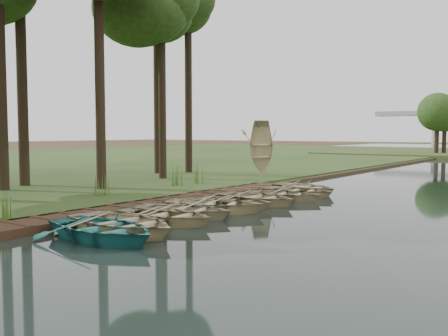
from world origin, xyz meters
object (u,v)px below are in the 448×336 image
Objects in this scene: boardwalk at (161,204)px; rowboat_0 at (103,226)px; rowboat_1 at (122,220)px; rowboat_2 at (166,213)px; stored_rowboat at (260,170)px.

boardwalk is 4.30× the size of rowboat_0.
boardwalk is at bearing 33.19° from rowboat_0.
rowboat_2 is (-0.11, 1.92, -0.05)m from rowboat_1.
boardwalk is at bearing -135.10° from stored_rowboat.
stored_rowboat is at bearing 23.15° from rowboat_0.
rowboat_2 is at bearing -44.28° from boardwalk.
rowboat_2 is 15.09m from stored_rowboat.
boardwalk is 5.98m from rowboat_0.
boardwalk is 4.82× the size of stored_rowboat.
stored_rowboat reaches higher than boardwalk.
rowboat_1 reaches higher than rowboat_0.
rowboat_0 is 17.79m from stored_rowboat.
rowboat_2 is (-0.32, 2.76, -0.04)m from rowboat_0.
boardwalk is 4.76× the size of rowboat_2.
boardwalk is 3.57m from rowboat_2.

